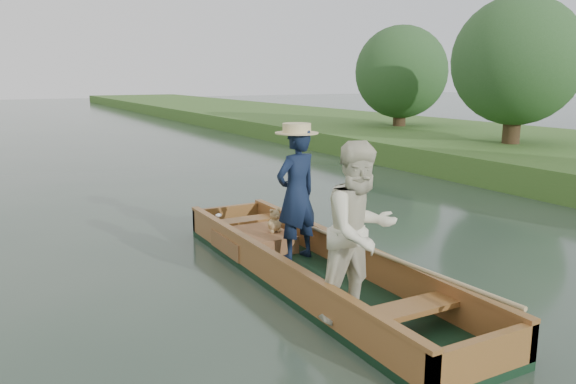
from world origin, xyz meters
TOP-DOWN VIEW (x-y plane):
  - ground at (0.00, 0.00)m, footprint 120.00×120.00m
  - trees_far at (-0.64, 8.80)m, footprint 22.88×11.33m
  - punt at (-0.06, -0.20)m, footprint 1.18×5.00m

SIDE VIEW (x-z plane):
  - ground at x=0.00m, z-range 0.00..0.00m
  - punt at x=-0.06m, z-range -0.29..1.46m
  - trees_far at x=-0.64m, z-range 0.27..4.81m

